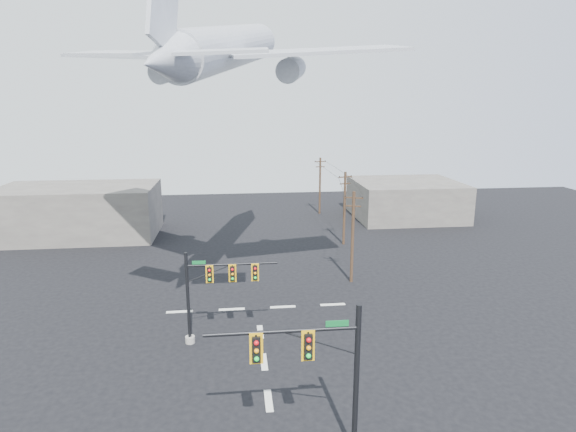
{
  "coord_description": "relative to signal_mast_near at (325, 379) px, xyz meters",
  "views": [
    {
      "loc": [
        -1.52,
        -22.93,
        15.84
      ],
      "look_at": [
        1.62,
        5.0,
        9.06
      ],
      "focal_mm": 30.0,
      "sensor_mm": 36.0,
      "label": 1
    }
  ],
  "objects": [
    {
      "name": "utility_pole_b",
      "position": [
        8.36,
        32.56,
        0.36
      ],
      "size": [
        1.61,
        0.64,
        8.23
      ],
      "rotation": [
        0.0,
        0.0,
        0.33
      ],
      "color": "#402C1B",
      "rests_on": "ground"
    },
    {
      "name": "lane_markings",
      "position": [
        -2.19,
        9.76,
        -3.94
      ],
      "size": [
        14.0,
        21.2,
        0.01
      ],
      "color": "silver",
      "rests_on": "ground"
    },
    {
      "name": "signal_mast_far",
      "position": [
        -5.46,
        11.37,
        -0.36
      ],
      "size": [
        6.21,
        0.7,
        6.34
      ],
      "color": "gray",
      "rests_on": "ground"
    },
    {
      "name": "signal_mast_near",
      "position": [
        0.0,
        0.0,
        0.0
      ],
      "size": [
        6.99,
        0.81,
        7.36
      ],
      "color": "gray",
      "rests_on": "ground"
    },
    {
      "name": "utility_pole_a",
      "position": [
        6.46,
        21.15,
        0.35
      ],
      "size": [
        1.56,
        0.74,
        8.22
      ],
      "rotation": [
        0.0,
        0.0,
        -0.4
      ],
      "color": "#402C1B",
      "rests_on": "ground"
    },
    {
      "name": "power_lines",
      "position": [
        7.93,
        34.41,
        3.63
      ],
      "size": [
        3.4,
        26.61,
        0.13
      ],
      "color": "black"
    },
    {
      "name": "building_right",
      "position": [
        19.81,
        44.42,
        -1.45
      ],
      "size": [
        14.0,
        12.0,
        5.0
      ],
      "primitive_type": "cube",
      "color": "slate",
      "rests_on": "ground"
    },
    {
      "name": "utility_pole_c",
      "position": [
        8.31,
        47.75,
        0.26
      ],
      "size": [
        1.64,
        0.31,
        8.03
      ],
      "rotation": [
        0.0,
        0.0,
        0.12
      ],
      "color": "#402C1B",
      "rests_on": "ground"
    },
    {
      "name": "ground",
      "position": [
        -2.19,
        4.42,
        -3.95
      ],
      "size": [
        120.0,
        120.0,
        0.0
      ],
      "primitive_type": "plane",
      "color": "black",
      "rests_on": "ground"
    },
    {
      "name": "airliner",
      "position": [
        -3.95,
        19.49,
        15.62
      ],
      "size": [
        25.89,
        27.9,
        7.49
      ],
      "rotation": [
        0.0,
        -0.15,
        1.28
      ],
      "color": "#B7BBC4"
    },
    {
      "name": "building_left",
      "position": [
        -22.19,
        39.42,
        -0.95
      ],
      "size": [
        18.0,
        10.0,
        6.0
      ],
      "primitive_type": "cube",
      "color": "slate",
      "rests_on": "ground"
    }
  ]
}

